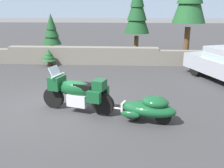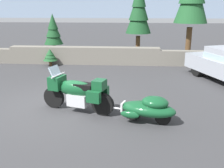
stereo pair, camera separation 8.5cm
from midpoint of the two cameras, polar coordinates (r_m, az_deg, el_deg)
The scene contains 7 objects.
ground_plane at distance 8.73m, azimuth -12.53°, elevation -4.49°, with size 80.00×80.00×0.00m, color #38383A.
stone_guard_wall at distance 14.46m, azimuth -6.26°, elevation 5.94°, with size 24.00×0.60×0.92m.
touring_motorcycle at distance 7.94m, azimuth -7.22°, elevation -1.58°, with size 2.25×1.15×1.33m.
car_shaped_trailer at distance 7.27m, azimuth 8.15°, elevation -5.12°, with size 2.21×1.12×0.76m.
pine_tree_secondary at distance 16.00m, azimuth 5.93°, elevation 15.59°, with size 1.49×1.49×4.49m.
pine_tree_far_right at distance 16.14m, azimuth -12.35°, elevation 11.11°, with size 1.10×1.10×2.60m.
pine_sapling_near at distance 14.26m, azimuth -12.96°, elevation 6.00°, with size 0.74×0.74×0.89m.
Camera 2 is at (2.50, -7.78, 3.09)m, focal length 42.68 mm.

